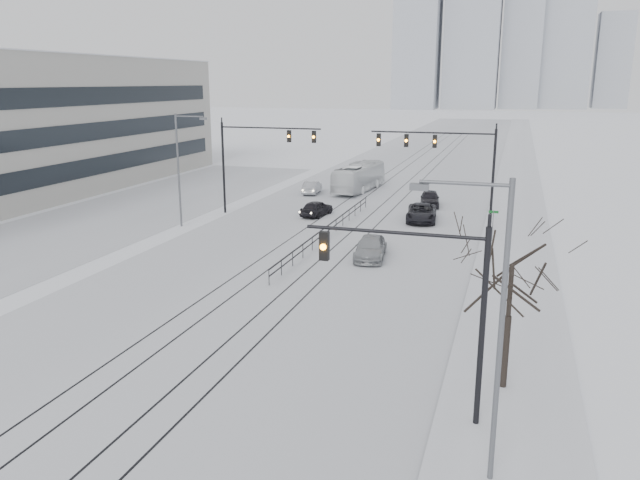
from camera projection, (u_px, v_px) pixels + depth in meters
The scene contains 21 objects.
ground at pixel (51, 462), 19.27m from camera, with size 500.00×500.00×0.00m, color white.
road at pixel (400, 179), 74.74m from camera, with size 22.00×260.00×0.02m, color silver.
sidewalk_east at pixel (518, 184), 70.81m from camera, with size 5.00×260.00×0.16m, color silver.
curb at pixel (496, 183), 71.52m from camera, with size 0.10×260.00×0.12m, color gray.
parking_strip at pixel (137, 209), 57.43m from camera, with size 14.00×60.00×0.03m, color silver.
tram_rails at pixel (360, 212), 56.25m from camera, with size 5.30×180.00×0.01m.
skyline at pixel (505, 35), 263.23m from camera, with size 96.00×48.00×72.00m.
traffic_mast_near at pixel (434, 295), 20.56m from camera, with size 6.10×0.37×7.00m.
traffic_mast_ne at pixel (449, 157), 47.84m from camera, with size 9.60×0.37×8.00m.
traffic_mast_nw at pixel (254, 151), 53.65m from camera, with size 9.10×0.37×8.00m.
street_light_east at pixel (491, 315), 17.07m from camera, with size 2.73×0.25×9.00m.
street_light_west at pixel (181, 162), 49.27m from camera, with size 2.73×0.25×9.00m.
bare_tree at pixel (511, 278), 22.65m from camera, with size 4.40×4.40×6.10m.
median_fence at pixel (329, 231), 46.88m from camera, with size 0.06×24.00×1.00m.
street_sign at pixel (493, 221), 45.04m from camera, with size 0.70×0.06×2.40m.
sedan_sb_inner at pixel (316, 208), 54.33m from camera, with size 1.61×4.00×1.36m, color black.
sedan_sb_outer at pixel (312, 188), 65.07m from camera, with size 1.41×4.04×1.33m, color #9FA2A7.
sedan_nb_front at pixel (421, 213), 52.23m from camera, with size 2.40×5.21×1.45m, color black.
sedan_nb_right at pixel (370, 248), 41.31m from camera, with size 1.94×4.76×1.38m, color #96999D.
sedan_nb_far at pixel (430, 199), 58.56m from camera, with size 1.73×4.31×1.47m, color black.
box_truck at pixel (359, 177), 66.64m from camera, with size 2.43×10.40×2.90m, color white.
Camera 1 is at (13.03, -13.71, 11.41)m, focal length 35.00 mm.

